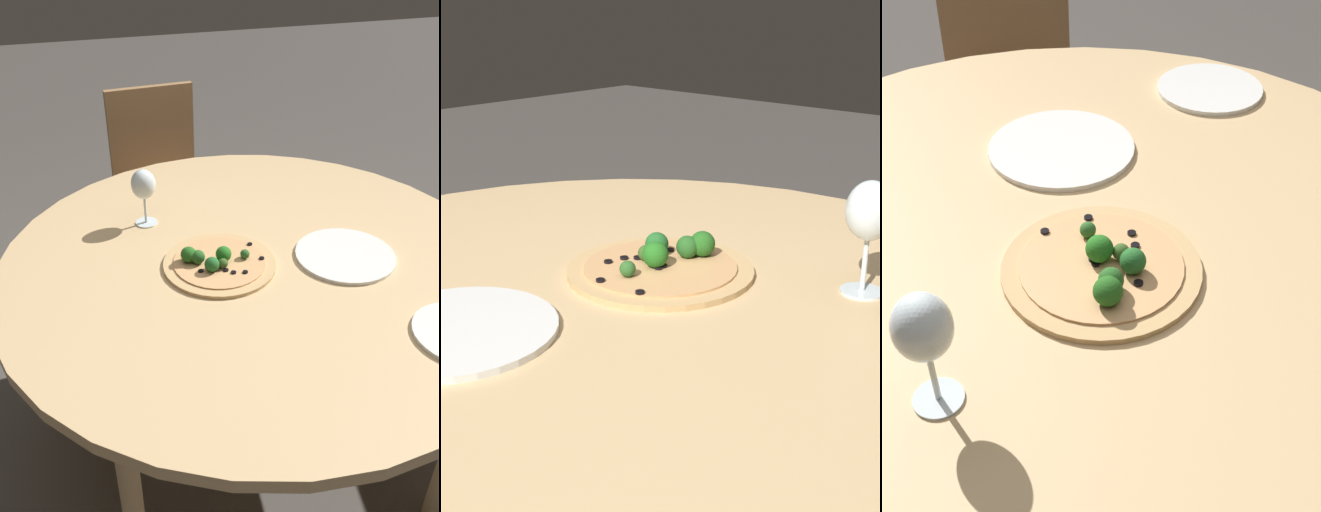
{
  "view_description": "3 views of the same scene",
  "coord_description": "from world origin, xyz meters",
  "views": [
    {
      "loc": [
        1.22,
        -0.46,
        1.6
      ],
      "look_at": [
        0.01,
        -0.1,
        0.76
      ],
      "focal_mm": 40.0,
      "sensor_mm": 36.0,
      "label": 1
    },
    {
      "loc": [
        -0.71,
        0.69,
        1.16
      ],
      "look_at": [
        0.01,
        -0.1,
        0.76
      ],
      "focal_mm": 50.0,
      "sensor_mm": 36.0,
      "label": 2
    },
    {
      "loc": [
        -0.29,
        -0.85,
        1.45
      ],
      "look_at": [
        0.01,
        -0.1,
        0.76
      ],
      "focal_mm": 50.0,
      "sensor_mm": 36.0,
      "label": 3
    }
  ],
  "objects": [
    {
      "name": "pizza",
      "position": [
        0.01,
        -0.11,
        0.74
      ],
      "size": [
        0.3,
        0.3,
        0.06
      ],
      "color": "tan",
      "rests_on": "dining_table"
    },
    {
      "name": "dining_table",
      "position": [
        0.0,
        0.0,
        0.68
      ],
      "size": [
        1.4,
        1.4,
        0.73
      ],
      "color": "tan",
      "rests_on": "ground_plane"
    },
    {
      "name": "wine_glass",
      "position": [
        -0.27,
        -0.25,
        0.86
      ],
      "size": [
        0.07,
        0.07,
        0.17
      ],
      "color": "silver",
      "rests_on": "dining_table"
    },
    {
      "name": "plate_near",
      "position": [
        0.07,
        0.24,
        0.74
      ],
      "size": [
        0.27,
        0.27,
        0.01
      ],
      "color": "silver",
      "rests_on": "dining_table"
    }
  ]
}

